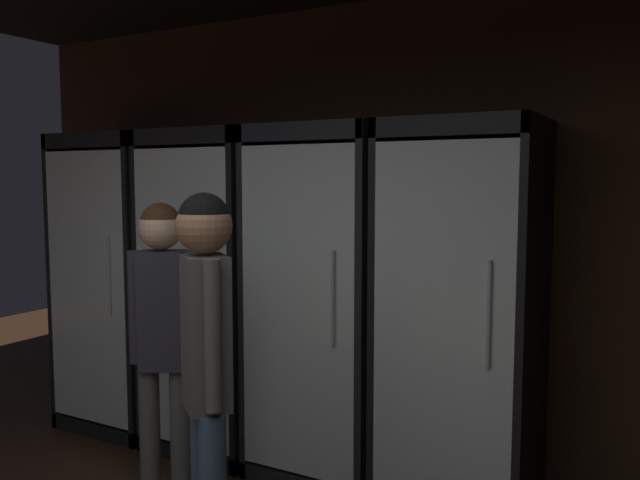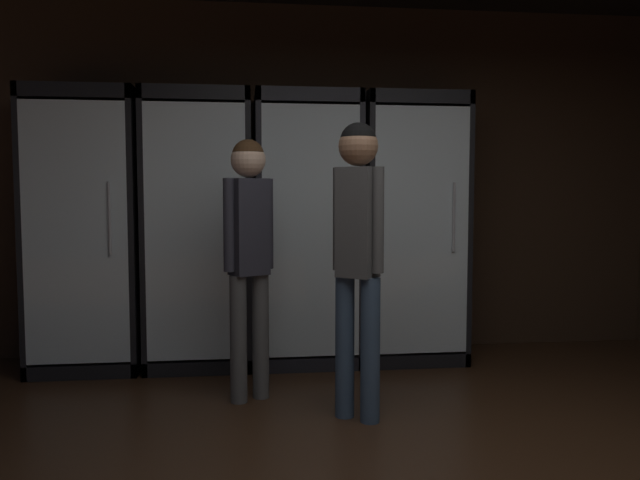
# 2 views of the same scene
# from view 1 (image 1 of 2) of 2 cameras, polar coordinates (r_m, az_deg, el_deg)

# --- Properties ---
(wall_back) EXTENTS (6.00, 0.06, 2.80)m
(wall_back) POSITION_cam_1_polar(r_m,az_deg,el_deg) (3.96, 7.89, 0.42)
(wall_back) COLOR #382619
(wall_back) RESTS_ON ground
(cooler_far_left) EXTENTS (0.77, 0.70, 2.04)m
(cooler_far_left) POSITION_cam_1_polar(r_m,az_deg,el_deg) (4.83, -16.33, -3.68)
(cooler_far_left) COLOR black
(cooler_far_left) RESTS_ON ground
(cooler_left) EXTENTS (0.77, 0.70, 2.04)m
(cooler_left) POSITION_cam_1_polar(r_m,az_deg,el_deg) (4.30, -8.72, -4.63)
(cooler_left) COLOR black
(cooler_left) RESTS_ON ground
(cooler_center) EXTENTS (0.77, 0.70, 2.04)m
(cooler_center) POSITION_cam_1_polar(r_m,az_deg,el_deg) (3.86, 0.84, -5.66)
(cooler_center) COLOR black
(cooler_center) RESTS_ON ground
(cooler_right) EXTENTS (0.77, 0.70, 2.04)m
(cooler_right) POSITION_cam_1_polar(r_m,az_deg,el_deg) (3.56, 12.47, -6.81)
(cooler_right) COLOR black
(cooler_right) RESTS_ON ground
(shopper_near) EXTENTS (0.31, 0.24, 1.62)m
(shopper_near) POSITION_cam_1_polar(r_m,az_deg,el_deg) (3.37, -13.58, -7.22)
(shopper_near) COLOR #4C4C4C
(shopper_near) RESTS_ON ground
(shopper_far) EXTENTS (0.26, 0.26, 1.69)m
(shopper_far) POSITION_cam_1_polar(r_m,az_deg,el_deg) (2.67, -9.91, -9.80)
(shopper_far) COLOR #384C66
(shopper_far) RESTS_ON ground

